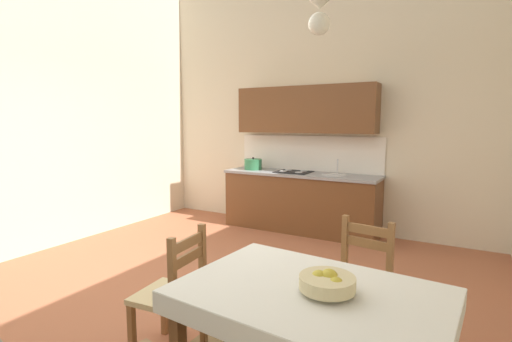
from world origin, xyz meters
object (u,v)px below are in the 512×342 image
dining_chair_kitchen_side (358,286)px  dining_chair_tv_side (173,295)px  dining_table (310,311)px  fruit_bowl (327,283)px  kitchen_cabinetry (301,175)px

dining_chair_kitchen_side → dining_chair_tv_side: bearing=-144.3°
dining_chair_kitchen_side → dining_chair_tv_side: (-1.11, -0.80, 0.00)m
dining_table → fruit_bowl: 0.20m
dining_chair_tv_side → dining_chair_kitchen_side: bearing=35.7°
dining_chair_tv_side → kitchen_cabinetry: bearing=97.5°
kitchen_cabinetry → dining_table: 3.78m
dining_table → fruit_bowl: size_ratio=4.96×
dining_table → dining_chair_kitchen_side: (0.05, 0.87, -0.19)m
dining_chair_kitchen_side → fruit_bowl: bearing=-87.1°
kitchen_cabinetry → dining_chair_tv_side: size_ratio=2.56×
fruit_bowl → dining_table: bearing=-178.1°
kitchen_cabinetry → fruit_bowl: size_ratio=7.94×
dining_table → dining_chair_kitchen_side: 0.89m
dining_chair_kitchen_side → fruit_bowl: dining_chair_kitchen_side is taller
kitchen_cabinetry → dining_chair_kitchen_side: kitchen_cabinetry is taller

